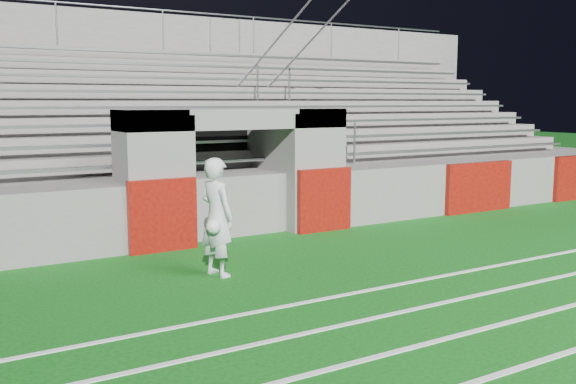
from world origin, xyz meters
TOP-DOWN VIEW (x-y plane):
  - ground at (0.00, 0.00)m, footprint 90.00×90.00m
  - stadium_structure at (0.00, 7.97)m, footprint 26.00×8.48m
  - goalkeeper_with_ball at (-1.65, 0.91)m, footprint 0.60×0.77m

SIDE VIEW (x-z plane):
  - ground at x=0.00m, z-range 0.00..0.00m
  - goalkeeper_with_ball at x=-1.65m, z-range 0.00..1.88m
  - stadium_structure at x=0.00m, z-range -1.22..4.20m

